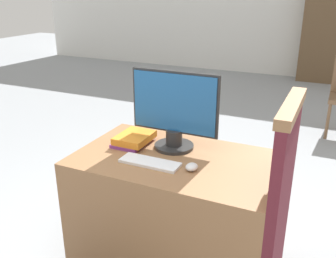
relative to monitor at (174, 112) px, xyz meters
name	(u,v)px	position (x,y,z in m)	size (l,w,h in m)	color
wall_back	(304,3)	(0.07, 5.82, 0.41)	(12.00, 0.06, 2.80)	white
desk	(176,214)	(0.07, -0.13, -0.61)	(1.17, 0.72, 0.76)	#8C603D
carrel_divider	(279,212)	(0.68, -0.21, -0.38)	(0.07, 0.56, 1.20)	#5B1E28
monitor	(174,112)	(0.00, 0.00, 0.00)	(0.55, 0.24, 0.48)	#282828
keyboard	(150,162)	(-0.03, -0.26, -0.22)	(0.34, 0.12, 0.02)	white
mouse	(192,167)	(0.21, -0.24, -0.21)	(0.06, 0.08, 0.04)	silver
book_stack	(134,139)	(-0.25, -0.05, -0.20)	(0.20, 0.28, 0.06)	#7A3384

